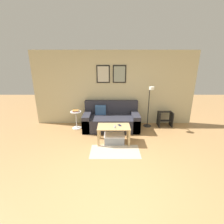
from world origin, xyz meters
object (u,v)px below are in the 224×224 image
Objects in this scene: couch at (111,120)px; storage_bin at (114,138)px; step_stool at (164,118)px; coffee_table at (113,130)px; cell_phone at (119,125)px; book_stack at (75,111)px; side_table at (76,118)px; floor_lamp at (149,104)px; remote_control at (114,127)px.

storage_bin is at bearing -84.67° from couch.
coffee_table is at bearing -146.81° from step_stool.
storage_bin is at bearing -175.29° from cell_phone.
step_stool is (3.08, 0.21, -0.35)m from book_stack.
side_table is 2.93× the size of book_stack.
cell_phone is at bearing -136.35° from floor_lamp.
storage_bin is 3.82× the size of remote_control.
side_table reaches higher than step_stool.
floor_lamp is (1.18, 1.07, 0.71)m from storage_bin.
storage_bin is 1.64m from side_table.
coffee_table is 2.17m from step_stool.
floor_lamp is (1.28, 0.06, 0.53)m from couch.
book_stack is (-1.19, -0.01, 0.32)m from couch.
couch is 3.20× the size of storage_bin.
book_stack reaches higher than storage_bin.
coffee_table is at bearing -138.88° from floor_lamp.
floor_lamp is at bearing 1.37° from side_table.
couch is 1.28× the size of floor_lamp.
couch is at bearing 0.58° from book_stack.
remote_control is (0.01, -0.03, 0.38)m from storage_bin.
remote_control is at bearing -71.14° from storage_bin.
coffee_table is 1.65m from floor_lamp.
couch reaches higher than side_table.
coffee_table is 1.51× the size of side_table.
floor_lamp is 1.64m from remote_control.
storage_bin is 0.96× the size of side_table.
side_table is at bearing -176.30° from step_stool.
storage_bin is 0.40× the size of floor_lamp.
storage_bin is 0.41m from cell_phone.
cell_phone is (1.43, -0.93, 0.13)m from side_table.
remote_control is 0.29× the size of step_stool.
step_stool is (1.65, 1.13, -0.22)m from cell_phone.
step_stool is (0.62, 0.14, -0.56)m from floor_lamp.
step_stool is (1.89, 0.20, -0.02)m from couch.
coffee_table is at bearing -37.66° from book_stack.
coffee_table is 0.21m from cell_phone.
floor_lamp reaches higher than step_stool.
book_stack reaches higher than remote_control.
cell_phone is 2.01m from step_stool.
side_table reaches higher than cell_phone.
coffee_table is 4.43× the size of book_stack.
storage_bin is 2.81× the size of book_stack.
book_stack is at bearing -176.12° from step_stool.
cell_phone is at bearing 20.30° from coffee_table.
couch is 2.03× the size of coffee_table.
couch is at bearing -177.43° from floor_lamp.
couch reaches higher than storage_bin.
cell_phone is at bearing -33.02° from side_table.
coffee_table is at bearing 121.60° from remote_control.
remote_control is (0.11, -1.04, 0.20)m from couch.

